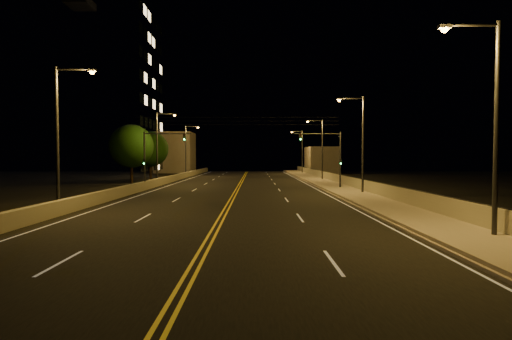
{
  "coord_description": "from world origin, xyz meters",
  "views": [
    {
      "loc": [
        1.91,
        -10.63,
        3.5
      ],
      "look_at": [
        2.0,
        18.0,
        2.5
      ],
      "focal_mm": 26.0,
      "sensor_mm": 36.0,
      "label": 1
    }
  ],
  "objects_px": {
    "streetlight_2": "(321,145)",
    "building_tower": "(81,93)",
    "streetlight_4": "(62,129)",
    "traffic_signal_right": "(331,153)",
    "streetlight_6": "(187,147)",
    "streetlight_1": "(360,138)",
    "streetlight_3": "(301,149)",
    "tree_0": "(131,146)",
    "tree_1": "(150,149)",
    "streetlight_0": "(490,115)",
    "streetlight_5": "(159,143)",
    "traffic_signal_left": "(154,153)"
  },
  "relations": [
    {
      "from": "streetlight_1",
      "to": "streetlight_3",
      "type": "bearing_deg",
      "value": 90.0
    },
    {
      "from": "streetlight_0",
      "to": "streetlight_2",
      "type": "bearing_deg",
      "value": 90.0
    },
    {
      "from": "streetlight_1",
      "to": "building_tower",
      "type": "xyz_separation_m",
      "value": [
        -39.1,
        29.51,
        9.23
      ]
    },
    {
      "from": "streetlight_0",
      "to": "streetlight_4",
      "type": "xyz_separation_m",
      "value": [
        -21.44,
        7.59,
        0.0
      ]
    },
    {
      "from": "streetlight_6",
      "to": "traffic_signal_right",
      "type": "height_order",
      "value": "streetlight_6"
    },
    {
      "from": "streetlight_2",
      "to": "streetlight_5",
      "type": "relative_size",
      "value": 1.0
    },
    {
      "from": "streetlight_4",
      "to": "traffic_signal_right",
      "type": "bearing_deg",
      "value": 39.74
    },
    {
      "from": "streetlight_4",
      "to": "tree_0",
      "type": "relative_size",
      "value": 1.14
    },
    {
      "from": "streetlight_3",
      "to": "streetlight_5",
      "type": "xyz_separation_m",
      "value": [
        -21.44,
        -31.22,
        0.0
      ]
    },
    {
      "from": "tree_1",
      "to": "streetlight_2",
      "type": "bearing_deg",
      "value": -8.51
    },
    {
      "from": "tree_1",
      "to": "traffic_signal_left",
      "type": "bearing_deg",
      "value": -73.19
    },
    {
      "from": "building_tower",
      "to": "streetlight_3",
      "type": "bearing_deg",
      "value": 19.37
    },
    {
      "from": "traffic_signal_right",
      "to": "streetlight_5",
      "type": "bearing_deg",
      "value": 161.74
    },
    {
      "from": "streetlight_3",
      "to": "traffic_signal_right",
      "type": "relative_size",
      "value": 1.46
    },
    {
      "from": "streetlight_2",
      "to": "building_tower",
      "type": "bearing_deg",
      "value": 166.72
    },
    {
      "from": "traffic_signal_left",
      "to": "tree_0",
      "type": "xyz_separation_m",
      "value": [
        -5.87,
        10.51,
        1.06
      ]
    },
    {
      "from": "streetlight_2",
      "to": "building_tower",
      "type": "distance_m",
      "value": 41.22
    },
    {
      "from": "streetlight_1",
      "to": "tree_1",
      "type": "distance_m",
      "value": 35.48
    },
    {
      "from": "streetlight_6",
      "to": "traffic_signal_left",
      "type": "xyz_separation_m",
      "value": [
        1.11,
        -25.58,
        -1.3
      ]
    },
    {
      "from": "building_tower",
      "to": "tree_0",
      "type": "relative_size",
      "value": 3.81
    },
    {
      "from": "traffic_signal_right",
      "to": "streetlight_6",
      "type": "bearing_deg",
      "value": 127.92
    },
    {
      "from": "traffic_signal_left",
      "to": "building_tower",
      "type": "height_order",
      "value": "building_tower"
    },
    {
      "from": "tree_1",
      "to": "streetlight_1",
      "type": "bearing_deg",
      "value": -42.94
    },
    {
      "from": "streetlight_2",
      "to": "building_tower",
      "type": "relative_size",
      "value": 0.3
    },
    {
      "from": "streetlight_4",
      "to": "tree_0",
      "type": "height_order",
      "value": "streetlight_4"
    },
    {
      "from": "streetlight_2",
      "to": "streetlight_6",
      "type": "bearing_deg",
      "value": 153.34
    },
    {
      "from": "streetlight_3",
      "to": "traffic_signal_right",
      "type": "height_order",
      "value": "streetlight_3"
    },
    {
      "from": "streetlight_6",
      "to": "traffic_signal_right",
      "type": "bearing_deg",
      "value": -52.08
    },
    {
      "from": "traffic_signal_right",
      "to": "streetlight_0",
      "type": "bearing_deg",
      "value": -86.42
    },
    {
      "from": "streetlight_1",
      "to": "streetlight_5",
      "type": "relative_size",
      "value": 1.0
    },
    {
      "from": "streetlight_2",
      "to": "streetlight_4",
      "type": "height_order",
      "value": "same"
    },
    {
      "from": "streetlight_5",
      "to": "tree_1",
      "type": "relative_size",
      "value": 1.19
    },
    {
      "from": "streetlight_4",
      "to": "tree_1",
      "type": "relative_size",
      "value": 1.19
    },
    {
      "from": "streetlight_4",
      "to": "traffic_signal_right",
      "type": "xyz_separation_m",
      "value": [
        19.92,
        16.57,
        -1.3
      ]
    },
    {
      "from": "streetlight_6",
      "to": "streetlight_1",
      "type": "bearing_deg",
      "value": -55.38
    },
    {
      "from": "streetlight_1",
      "to": "tree_1",
      "type": "relative_size",
      "value": 1.19
    },
    {
      "from": "streetlight_0",
      "to": "streetlight_5",
      "type": "relative_size",
      "value": 1.0
    },
    {
      "from": "streetlight_2",
      "to": "streetlight_6",
      "type": "distance_m",
      "value": 23.98
    },
    {
      "from": "traffic_signal_left",
      "to": "tree_1",
      "type": "distance_m",
      "value": 19.56
    },
    {
      "from": "streetlight_1",
      "to": "streetlight_2",
      "type": "bearing_deg",
      "value": 90.0
    },
    {
      "from": "streetlight_4",
      "to": "building_tower",
      "type": "height_order",
      "value": "building_tower"
    },
    {
      "from": "tree_0",
      "to": "building_tower",
      "type": "bearing_deg",
      "value": 133.63
    },
    {
      "from": "traffic_signal_right",
      "to": "streetlight_4",
      "type": "bearing_deg",
      "value": -140.26
    },
    {
      "from": "streetlight_5",
      "to": "streetlight_3",
      "type": "bearing_deg",
      "value": 55.53
    },
    {
      "from": "traffic_signal_right",
      "to": "tree_1",
      "type": "relative_size",
      "value": 0.82
    },
    {
      "from": "tree_0",
      "to": "streetlight_6",
      "type": "bearing_deg",
      "value": 72.48
    },
    {
      "from": "streetlight_2",
      "to": "traffic_signal_left",
      "type": "bearing_deg",
      "value": -143.91
    },
    {
      "from": "streetlight_1",
      "to": "building_tower",
      "type": "relative_size",
      "value": 0.3
    },
    {
      "from": "streetlight_1",
      "to": "tree_0",
      "type": "bearing_deg",
      "value": 148.62
    },
    {
      "from": "streetlight_6",
      "to": "streetlight_2",
      "type": "bearing_deg",
      "value": -26.66
    }
  ]
}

